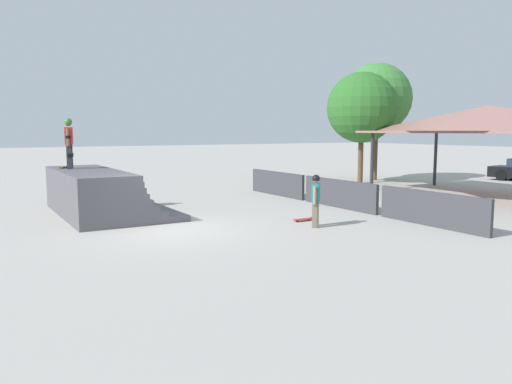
{
  "coord_description": "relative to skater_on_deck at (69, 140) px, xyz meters",
  "views": [
    {
      "loc": [
        13.56,
        -5.09,
        2.86
      ],
      "look_at": [
        -0.53,
        3.31,
        0.84
      ],
      "focal_mm": 35.0,
      "sensor_mm": 36.0,
      "label": 1
    }
  ],
  "objects": [
    {
      "name": "ground_plane",
      "position": [
        4.92,
        1.73,
        -2.54
      ],
      "size": [
        160.0,
        160.0,
        0.0
      ],
      "primitive_type": "plane",
      "color": "#ADA8A0"
    },
    {
      "name": "bystander_walking",
      "position": [
        6.77,
        5.69,
        -1.62
      ],
      "size": [
        0.51,
        0.5,
        1.57
      ],
      "rotation": [
        0.0,
        0.0,
        2.36
      ],
      "color": "#6B6051",
      "rests_on": "ground"
    },
    {
      "name": "pavilion_shelter",
      "position": [
        5.24,
        15.87,
        0.79
      ],
      "size": [
        10.34,
        5.29,
        3.92
      ],
      "color": "#2D2D33",
      "rests_on": "ground"
    },
    {
      "name": "skater_on_deck",
      "position": [
        0.0,
        0.0,
        0.0
      ],
      "size": [
        0.76,
        0.37,
        1.77
      ],
      "rotation": [
        0.0,
        0.0,
        -0.28
      ],
      "color": "#2D2D33",
      "rests_on": "quarter_pipe_ramp"
    },
    {
      "name": "barrier_fence",
      "position": [
        4.24,
        8.74,
        -2.02
      ],
      "size": [
        12.48,
        0.12,
        1.05
      ],
      "color": "#3D3D42",
      "rests_on": "ground"
    },
    {
      "name": "tree_beside_pavilion",
      "position": [
        -2.83,
        17.38,
        2.14
      ],
      "size": [
        3.98,
        3.98,
        6.69
      ],
      "color": "brown",
      "rests_on": "ground"
    },
    {
      "name": "skateboard_on_deck",
      "position": [
        -0.47,
        -0.15,
        -0.96
      ],
      "size": [
        0.79,
        0.45,
        0.09
      ],
      "rotation": [
        0.0,
        0.0,
        -0.35
      ],
      "color": "blue",
      "rests_on": "quarter_pipe_ramp"
    },
    {
      "name": "tree_far_back",
      "position": [
        -1.95,
        15.46,
        1.55
      ],
      "size": [
        3.8,
        3.8,
        6.0
      ],
      "color": "brown",
      "rests_on": "ground"
    },
    {
      "name": "skateboard_on_ground",
      "position": [
        5.82,
        6.01,
        -2.49
      ],
      "size": [
        0.2,
        0.79,
        0.09
      ],
      "rotation": [
        0.0,
        0.0,
        1.57
      ],
      "color": "green",
      "rests_on": "ground"
    },
    {
      "name": "quarter_pipe_ramp",
      "position": [
        1.14,
        0.64,
        -1.86
      ],
      "size": [
        5.81,
        3.41,
        1.53
      ],
      "color": "#565459",
      "rests_on": "ground"
    }
  ]
}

